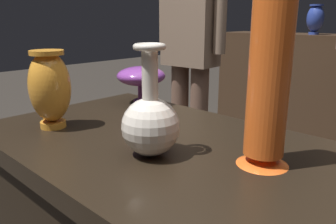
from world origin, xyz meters
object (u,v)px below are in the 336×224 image
object	(u,v)px
vase_centerpiece	(151,122)
shelf_vase_far_left	(259,28)
vase_tall_behind	(141,77)
vase_left_accent	(268,88)
visitor_near_left	(191,38)
shelf_vase_left	(315,18)
vase_right_accent	(50,87)

from	to	relation	value
vase_centerpiece	shelf_vase_far_left	xyz separation A→B (m)	(-1.00, 2.30, 0.15)
vase_tall_behind	shelf_vase_far_left	xyz separation A→B (m)	(-0.61, 1.98, 0.13)
vase_left_accent	shelf_vase_far_left	distance (m)	2.49
shelf_vase_far_left	vase_tall_behind	bearing A→B (deg)	-72.78
vase_tall_behind	vase_left_accent	bearing A→B (deg)	-17.45
vase_tall_behind	visitor_near_left	bearing A→B (deg)	117.08
shelf_vase_left	visitor_near_left	bearing A→B (deg)	-103.90
vase_left_accent	visitor_near_left	size ratio (longest dim) A/B	0.21
vase_right_accent	visitor_near_left	size ratio (longest dim) A/B	0.13
visitor_near_left	vase_centerpiece	bearing A→B (deg)	122.22
vase_left_accent	shelf_vase_far_left	size ratio (longest dim) A/B	2.72
vase_tall_behind	shelf_vase_far_left	size ratio (longest dim) A/B	1.38
vase_tall_behind	shelf_vase_left	size ratio (longest dim) A/B	0.81
vase_left_accent	shelf_vase_left	distance (m)	2.20
vase_left_accent	vase_right_accent	distance (m)	0.61
visitor_near_left	vase_left_accent	bearing A→B (deg)	133.08
vase_centerpiece	shelf_vase_left	world-z (taller)	shelf_vase_left
vase_tall_behind	visitor_near_left	distance (m)	0.83
visitor_near_left	shelf_vase_left	bearing A→B (deg)	-107.63
vase_left_accent	vase_right_accent	world-z (taller)	vase_left_accent
vase_centerpiece	vase_left_accent	xyz separation A→B (m)	(0.22, 0.13, 0.09)
vase_right_accent	shelf_vase_far_left	distance (m)	2.45
shelf_vase_far_left	visitor_near_left	xyz separation A→B (m)	(0.24, -1.24, -0.03)
vase_left_accent	shelf_vase_far_left	xyz separation A→B (m)	(-1.23, 2.17, 0.06)
vase_left_accent	vase_tall_behind	bearing A→B (deg)	162.55
vase_right_accent	visitor_near_left	distance (m)	1.19
vase_tall_behind	shelf_vase_far_left	world-z (taller)	shelf_vase_far_left
shelf_vase_far_left	shelf_vase_left	bearing A→B (deg)	-10.03
shelf_vase_left	shelf_vase_far_left	distance (m)	0.53
shelf_vase_far_left	visitor_near_left	distance (m)	1.26
vase_right_accent	visitor_near_left	xyz separation A→B (m)	(-0.41, 1.12, 0.08)
vase_centerpiece	shelf_vase_left	xyz separation A→B (m)	(-0.48, 2.21, 0.23)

